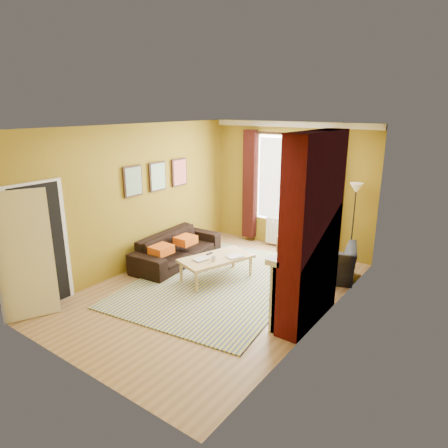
% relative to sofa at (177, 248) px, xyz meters
% --- Properties ---
extents(ground, '(5.50, 5.50, 0.00)m').
position_rel_sofa_xyz_m(ground, '(1.42, -0.57, -0.31)').
color(ground, brown).
rests_on(ground, ground).
extents(room_walls, '(3.82, 5.54, 2.83)m').
position_rel_sofa_xyz_m(room_walls, '(2.06, -0.29, 1.08)').
color(room_walls, olive).
rests_on(room_walls, ground).
extents(striped_rug, '(3.18, 4.08, 0.02)m').
position_rel_sofa_xyz_m(striped_rug, '(1.27, -0.28, -0.30)').
color(striped_rug, '#314686').
rests_on(striped_rug, ground).
extents(sofa, '(1.00, 2.17, 0.62)m').
position_rel_sofa_xyz_m(sofa, '(0.00, 0.00, 0.00)').
color(sofa, black).
rests_on(sofa, ground).
extents(armchair, '(1.26, 1.18, 0.67)m').
position_rel_sofa_xyz_m(armchair, '(2.80, 1.04, 0.03)').
color(armchair, black).
rests_on(armchair, ground).
extents(coffee_table, '(1.05, 1.47, 0.44)m').
position_rel_sofa_xyz_m(coffee_table, '(1.16, -0.21, 0.09)').
color(coffee_table, tan).
rests_on(coffee_table, ground).
extents(wicker_stool, '(0.43, 0.43, 0.50)m').
position_rel_sofa_xyz_m(wicker_stool, '(1.73, 1.47, -0.06)').
color(wicker_stool, olive).
rests_on(wicker_stool, ground).
extents(floor_lamp, '(0.32, 0.32, 1.71)m').
position_rel_sofa_xyz_m(floor_lamp, '(2.97, 1.83, 1.04)').
color(floor_lamp, black).
rests_on(floor_lamp, ground).
extents(book_a, '(0.27, 0.32, 0.03)m').
position_rel_sofa_xyz_m(book_a, '(0.92, -0.45, 0.15)').
color(book_a, '#999999').
rests_on(book_a, coffee_table).
extents(book_b, '(0.31, 0.36, 0.02)m').
position_rel_sofa_xyz_m(book_b, '(1.33, 0.04, 0.15)').
color(book_b, '#999999').
rests_on(book_b, coffee_table).
extents(mug, '(0.13, 0.13, 0.09)m').
position_rel_sofa_xyz_m(mug, '(1.24, -0.39, 0.18)').
color(mug, '#999999').
rests_on(mug, coffee_table).
extents(tv_remote, '(0.05, 0.15, 0.02)m').
position_rel_sofa_xyz_m(tv_remote, '(0.97, -0.15, 0.15)').
color(tv_remote, '#272729').
rests_on(tv_remote, coffee_table).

